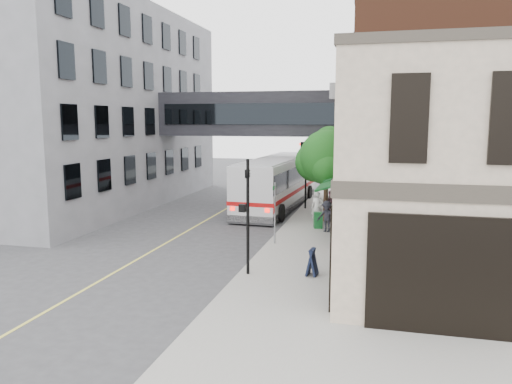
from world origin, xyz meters
The scene contains 17 objects.
ground centered at (0.00, 0.00, 0.00)m, with size 120.00×120.00×0.00m, color #38383A.
sidewalk_main centered at (2.00, 14.00, 0.07)m, with size 4.00×60.00×0.15m, color gray.
corner_building centered at (8.97, 2.00, 4.21)m, with size 10.19×8.12×8.45m.
brick_building centered at (9.98, 15.00, 6.99)m, with size 13.76×18.00×14.00m.
opposite_building centered at (-17.00, 16.00, 7.00)m, with size 14.00×24.00×14.00m, color slate.
skyway_bridge centered at (-3.00, 18.00, 6.50)m, with size 14.00×3.18×3.00m.
traffic_signal_near centered at (0.37, 2.00, 2.98)m, with size 0.44×0.22×4.60m.
traffic_signal_far centered at (0.26, 17.00, 3.34)m, with size 0.53×0.28×4.50m.
street_sign_pole centered at (0.39, 7.00, 1.93)m, with size 0.08×0.75×3.00m.
street_tree centered at (2.19, 13.22, 3.91)m, with size 3.80×3.20×5.60m.
lane_marking centered at (-5.00, 10.00, 0.01)m, with size 0.12×40.00×0.01m, color #D8CC4C.
bus centered at (-1.62, 17.49, 1.93)m, with size 3.62×12.93×3.44m.
pedestrian_a centered at (1.84, 11.91, 1.12)m, with size 0.70×0.46×1.93m, color silver.
pedestrian_b centered at (2.49, 13.64, 1.03)m, with size 0.86×0.67×1.76m, color pink.
pedestrian_c centered at (2.58, 10.15, 0.99)m, with size 1.09×0.62×1.68m, color black.
newspaper_box centered at (2.02, 10.94, 0.60)m, with size 0.45×0.40×0.90m, color #155C26.
sandwich_board centered at (2.85, 2.44, 0.68)m, with size 0.38×0.59×1.05m, color black.
Camera 1 is at (5.31, -16.19, 6.12)m, focal length 35.00 mm.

